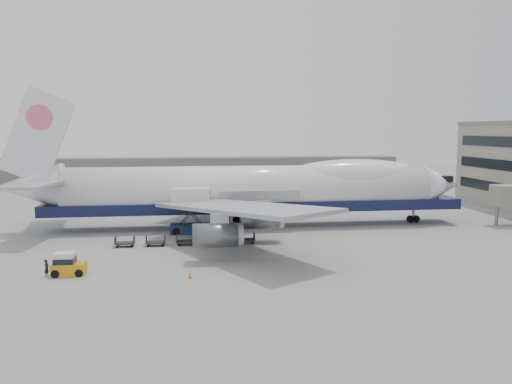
{
  "coord_description": "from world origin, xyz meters",
  "views": [
    {
      "loc": [
        -8.37,
        -59.03,
        14.04
      ],
      "look_at": [
        0.08,
        6.0,
        5.83
      ],
      "focal_mm": 35.0,
      "sensor_mm": 36.0,
      "label": 1
    }
  ],
  "objects": [
    {
      "name": "catering_truck",
      "position": [
        -8.56,
        8.52,
        3.46
      ],
      "size": [
        5.69,
        4.11,
        6.22
      ],
      "rotation": [
        0.0,
        0.0,
        -0.06
      ],
      "color": "navy",
      "rests_on": "ground"
    },
    {
      "name": "dolly_4",
      "position": [
        -1.85,
        1.39,
        0.53
      ],
      "size": [
        2.3,
        1.35,
        1.3
      ],
      "color": "#2D2D30",
      "rests_on": "ground"
    },
    {
      "name": "apron_line",
      "position": [
        0.0,
        -6.0,
        0.01
      ],
      "size": [
        60.0,
        0.15,
        0.01
      ],
      "primitive_type": "cube",
      "color": "gold",
      "rests_on": "ground"
    },
    {
      "name": "airliner",
      "position": [
        0.64,
        12.0,
        5.62
      ],
      "size": [
        67.0,
        55.3,
        19.98
      ],
      "color": "white",
      "rests_on": "ground"
    },
    {
      "name": "dolly_3",
      "position": [
        -5.51,
        1.39,
        0.53
      ],
      "size": [
        2.3,
        1.35,
        1.3
      ],
      "color": "#2D2D30",
      "rests_on": "ground"
    },
    {
      "name": "dolly_1",
      "position": [
        -12.84,
        1.39,
        0.53
      ],
      "size": [
        2.3,
        1.35,
        1.3
      ],
      "color": "#2D2D30",
      "rests_on": "ground"
    },
    {
      "name": "ground_worker",
      "position": [
        -22.32,
        -10.25,
        0.84
      ],
      "size": [
        0.52,
        0.68,
        1.68
      ],
      "primitive_type": "imported",
      "rotation": [
        0.0,
        0.0,
        1.37
      ],
      "color": "black",
      "rests_on": "ground"
    },
    {
      "name": "baggage_tug",
      "position": [
        -20.46,
        -10.05,
        1.0
      ],
      "size": [
        3.14,
        1.76,
        2.26
      ],
      "rotation": [
        0.0,
        0.0,
        -0.03
      ],
      "color": "#C88C12",
      "rests_on": "ground"
    },
    {
      "name": "dolly_2",
      "position": [
        -9.17,
        1.39,
        0.53
      ],
      "size": [
        2.3,
        1.35,
        1.3
      ],
      "color": "#2D2D30",
      "rests_on": "ground"
    },
    {
      "name": "dolly_0",
      "position": [
        -16.5,
        1.39,
        0.53
      ],
      "size": [
        2.3,
        1.35,
        1.3
      ],
      "color": "#2D2D30",
      "rests_on": "ground"
    },
    {
      "name": "traffic_cone",
      "position": [
        -8.67,
        -12.7,
        0.3
      ],
      "size": [
        0.42,
        0.42,
        0.63
      ],
      "rotation": [
        0.0,
        0.0,
        0.12
      ],
      "color": "#EF520C",
      "rests_on": "ground"
    },
    {
      "name": "ground",
      "position": [
        0.0,
        0.0,
        0.0
      ],
      "size": [
        260.0,
        260.0,
        0.0
      ],
      "primitive_type": "plane",
      "color": "gray",
      "rests_on": "ground"
    },
    {
      "name": "hangar",
      "position": [
        -10.0,
        70.0,
        3.5
      ],
      "size": [
        110.0,
        8.0,
        7.0
      ],
      "primitive_type": "cube",
      "color": "slate",
      "rests_on": "ground"
    }
  ]
}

